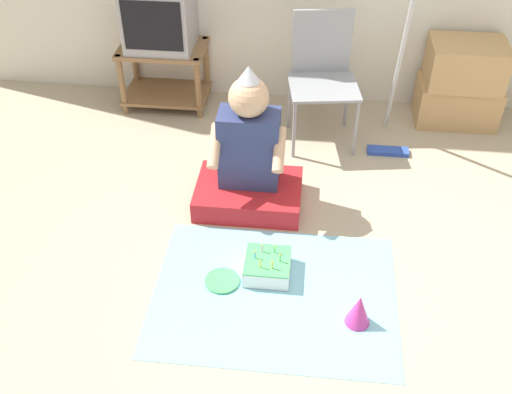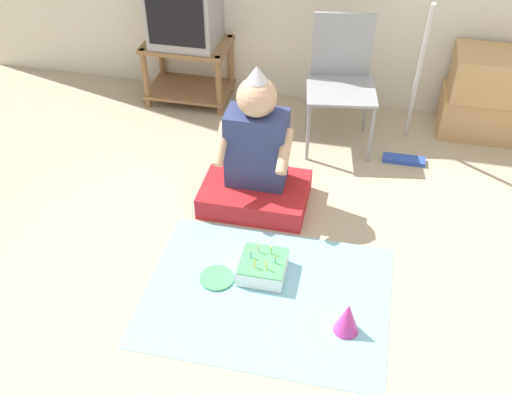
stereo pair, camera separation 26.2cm
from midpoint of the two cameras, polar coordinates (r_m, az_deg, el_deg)
The scene contains 11 objects.
ground_plane at distance 3.20m, azimuth 11.05°, elevation -9.53°, with size 16.00×16.00×0.00m, color tan.
tv_stand at distance 4.63m, azimuth -4.81°, elevation 12.26°, with size 0.63×0.42×0.47m.
tv at distance 4.46m, azimuth -5.10°, elevation 17.01°, with size 0.47×0.41×0.45m.
folding_chair at distance 4.08m, azimuth 10.00°, elevation 11.43°, with size 0.51×0.48×0.87m.
cardboard_box_stack at distance 4.53m, azimuth 22.69°, elevation 8.93°, with size 0.57×0.39×0.61m.
dust_mop at distance 4.10m, azimuth 16.36°, elevation 7.36°, with size 0.28×0.38×1.09m.
person_seated at distance 3.54m, azimuth 2.11°, elevation 3.29°, with size 0.64×0.45×0.91m.
party_cloth at distance 3.16m, azimuth 3.44°, elevation -9.40°, with size 1.27×0.96×0.01m.
birthday_cake at distance 3.22m, azimuth 2.99°, elevation -6.74°, with size 0.25×0.25×0.15m.
party_hat_blue at distance 2.99m, azimuth 11.23°, elevation -11.30°, with size 0.13×0.13×0.18m.
paper_plate at distance 3.23m, azimuth -1.42°, elevation -7.79°, with size 0.18×0.18×0.01m.
Camera 2 is at (-0.02, -2.12, 2.37)m, focal length 42.00 mm.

